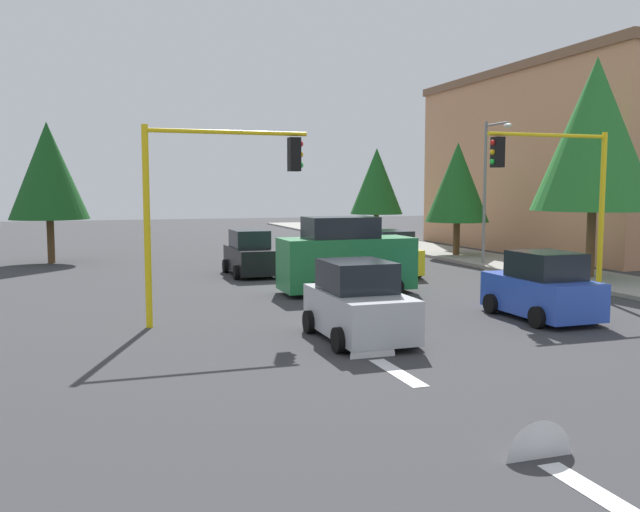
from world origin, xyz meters
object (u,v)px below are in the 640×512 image
object	(u,v)px
tree_roadside_far	(377,181)
tree_roadside_mid	(458,183)
car_blue	(542,288)
car_black	(250,255)
traffic_signal_near_right	(214,185)
traffic_signal_near_left	(558,182)
car_silver	(358,304)
street_lamp_curbside	(489,177)
tree_roadside_near	(595,135)
tree_opposite_side	(48,171)
car_red	(354,246)
delivery_van_green	(346,258)
car_yellow	(388,255)

from	to	relation	value
tree_roadside_far	tree_roadside_mid	xyz separation A→B (m)	(10.00, 0.50, -0.17)
car_blue	car_black	distance (m)	13.79
traffic_signal_near_right	traffic_signal_near_left	bearing A→B (deg)	90.00
traffic_signal_near_right	car_silver	world-z (taller)	traffic_signal_near_right
traffic_signal_near_right	street_lamp_curbside	xyz separation A→B (m)	(-9.61, 14.87, 0.46)
traffic_signal_near_left	tree_roadside_near	distance (m)	6.55
tree_roadside_mid	car_blue	size ratio (longest dim) A/B	1.72
tree_opposite_side	car_red	size ratio (longest dim) A/B	1.73
tree_roadside_far	car_red	distance (m)	12.88
delivery_van_green	car_black	world-z (taller)	delivery_van_green
tree_opposite_side	traffic_signal_near_right	bearing A→B (deg)	16.50
car_blue	car_yellow	world-z (taller)	same
traffic_signal_near_left	delivery_van_green	world-z (taller)	traffic_signal_near_left
traffic_signal_near_right	car_yellow	size ratio (longest dim) A/B	1.39
tree_roadside_mid	delivery_van_green	world-z (taller)	tree_roadside_mid
tree_roadside_mid	car_yellow	xyz separation A→B (m)	(5.79, -6.72, -3.21)
tree_opposite_side	car_yellow	xyz separation A→B (m)	(9.79, 14.28, -3.77)
car_yellow	street_lamp_curbside	bearing A→B (deg)	103.32
car_black	car_yellow	distance (m)	6.02
traffic_signal_near_left	tree_opposite_side	size ratio (longest dim) A/B	0.80
street_lamp_curbside	tree_roadside_far	world-z (taller)	street_lamp_curbside
car_silver	car_yellow	size ratio (longest dim) A/B	0.93
tree_roadside_far	car_blue	distance (m)	27.26
tree_roadside_far	car_blue	bearing A→B (deg)	-12.98
traffic_signal_near_right	car_black	xyz separation A→B (m)	(-10.12, 3.24, -2.99)
car_blue	car_yellow	size ratio (longest dim) A/B	0.93
car_red	delivery_van_green	bearing A→B (deg)	-23.01
tree_roadside_far	car_red	world-z (taller)	tree_roadside_far
car_silver	traffic_signal_near_left	bearing A→B (deg)	110.81
car_red	traffic_signal_near_left	bearing A→B (deg)	9.19
tree_opposite_side	delivery_van_green	bearing A→B (deg)	37.46
street_lamp_curbside	traffic_signal_near_right	bearing A→B (deg)	-57.12
tree_roadside_mid	car_blue	world-z (taller)	tree_roadside_mid
traffic_signal_near_right	tree_roadside_near	size ratio (longest dim) A/B	0.61
car_black	street_lamp_curbside	bearing A→B (deg)	87.48
traffic_signal_near_left	tree_opposite_side	distance (m)	24.56
traffic_signal_near_left	traffic_signal_near_right	bearing A→B (deg)	-90.00
traffic_signal_near_right	street_lamp_curbside	size ratio (longest dim) A/B	0.78
traffic_signal_near_right	car_black	bearing A→B (deg)	162.25
street_lamp_curbside	delivery_van_green	bearing A→B (deg)	-59.36
traffic_signal_near_right	tree_roadside_near	distance (m)	16.78
car_black	car_silver	world-z (taller)	same
traffic_signal_near_right	tree_opposite_side	size ratio (longest dim) A/B	0.77
delivery_van_green	car_yellow	world-z (taller)	delivery_van_green
tree_opposite_side	car_red	world-z (taller)	tree_opposite_side
tree_opposite_side	car_black	world-z (taller)	tree_opposite_side
car_blue	car_silver	size ratio (longest dim) A/B	1.00
street_lamp_curbside	car_red	world-z (taller)	street_lamp_curbside
tree_roadside_near	street_lamp_curbside	bearing A→B (deg)	-166.95
car_yellow	traffic_signal_near_left	bearing A→B (deg)	16.38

